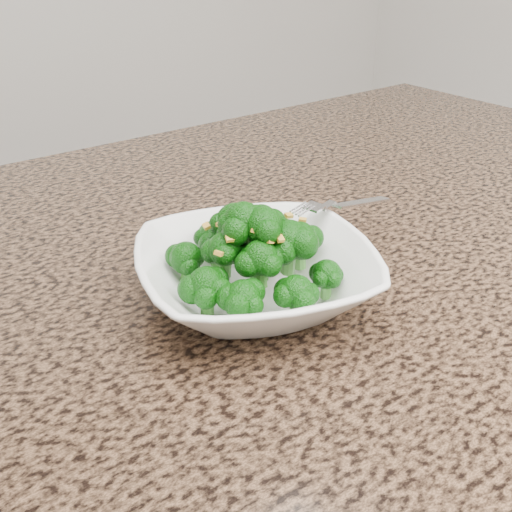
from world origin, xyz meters
TOP-DOWN VIEW (x-y plane):
  - granite_counter at (0.00, 0.30)m, footprint 1.64×1.04m
  - bowl at (-0.05, 0.26)m, footprint 0.30×0.30m
  - broccoli_pile at (-0.05, 0.26)m, footprint 0.20×0.20m
  - garlic_topping at (-0.05, 0.26)m, footprint 0.12×0.12m
  - fork at (0.07, 0.29)m, footprint 0.17×0.06m

SIDE VIEW (x-z plane):
  - granite_counter at x=0.00m, z-range 0.87..0.90m
  - bowl at x=-0.05m, z-range 0.90..0.96m
  - fork at x=0.07m, z-range 0.96..0.97m
  - broccoli_pile at x=-0.05m, z-range 0.96..1.03m
  - garlic_topping at x=-0.05m, z-range 1.03..1.03m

